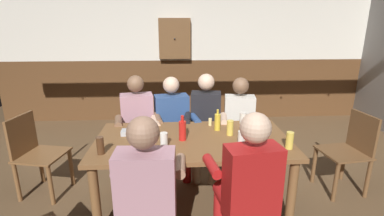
{
  "coord_description": "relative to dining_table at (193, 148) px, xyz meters",
  "views": [
    {
      "loc": [
        -0.15,
        -2.55,
        1.81
      ],
      "look_at": [
        0.0,
        0.08,
        1.02
      ],
      "focal_mm": 26.77,
      "sensor_mm": 36.0,
      "label": 1
    }
  ],
  "objects": [
    {
      "name": "plate_0",
      "position": [
        -0.4,
        -0.3,
        0.1
      ],
      "size": [
        0.28,
        0.28,
        0.01
      ],
      "primitive_type": "cylinder",
      "color": "white",
      "rests_on": "dining_table"
    },
    {
      "name": "pint_glass_0",
      "position": [
        0.57,
        0.4,
        0.16
      ],
      "size": [
        0.07,
        0.07,
        0.12
      ],
      "primitive_type": "cylinder",
      "color": "white",
      "rests_on": "dining_table"
    },
    {
      "name": "person_5",
      "position": [
        0.36,
        -0.7,
        0.03
      ],
      "size": [
        0.56,
        0.57,
        1.24
      ],
      "rotation": [
        0.0,
        0.0,
        0.16
      ],
      "color": "#AD1919",
      "rests_on": "ground_plane"
    },
    {
      "name": "person_2",
      "position": [
        0.2,
        0.71,
        0.02
      ],
      "size": [
        0.52,
        0.56,
        1.23
      ],
      "rotation": [
        0.0,
        0.0,
        3.02
      ],
      "color": "black",
      "rests_on": "ground_plane"
    },
    {
      "name": "table_candle",
      "position": [
        0.21,
        0.36,
        0.13
      ],
      "size": [
        0.04,
        0.04,
        0.08
      ],
      "primitive_type": "cylinder",
      "color": "#F9E08C",
      "rests_on": "dining_table"
    },
    {
      "name": "person_3",
      "position": [
        0.61,
        0.71,
        -0.0
      ],
      "size": [
        0.54,
        0.55,
        1.18
      ],
      "rotation": [
        0.0,
        0.0,
        2.99
      ],
      "color": "silver",
      "rests_on": "ground_plane"
    },
    {
      "name": "pint_glass_1",
      "position": [
        -0.79,
        -0.28,
        0.17
      ],
      "size": [
        0.06,
        0.06,
        0.15
      ],
      "primitive_type": "cylinder",
      "color": "#4C2D19",
      "rests_on": "dining_table"
    },
    {
      "name": "person_1",
      "position": [
        -0.19,
        0.71,
        0.01
      ],
      "size": [
        0.58,
        0.57,
        1.2
      ],
      "rotation": [
        0.0,
        0.0,
        3.32
      ],
      "color": "#2D4C84",
      "rests_on": "ground_plane"
    },
    {
      "name": "pint_glass_5",
      "position": [
        -0.27,
        -0.15,
        0.16
      ],
      "size": [
        0.07,
        0.07,
        0.13
      ],
      "primitive_type": "cylinder",
      "color": "white",
      "rests_on": "dining_table"
    },
    {
      "name": "condiment_caddy",
      "position": [
        -0.62,
        0.14,
        0.12
      ],
      "size": [
        0.14,
        0.1,
        0.05
      ],
      "primitive_type": "cube",
      "color": "#B2B7BC",
      "rests_on": "dining_table"
    },
    {
      "name": "back_wall_upper",
      "position": [
        0.0,
        2.83,
        1.24
      ],
      "size": [
        6.77,
        0.12,
        1.52
      ],
      "primitive_type": "cube",
      "color": "silver"
    },
    {
      "name": "ground_plane",
      "position": [
        0.0,
        0.03,
        -0.65
      ],
      "size": [
        8.13,
        8.13,
        0.0
      ],
      "primitive_type": "plane",
      "color": "brown"
    },
    {
      "name": "person_0",
      "position": [
        -0.61,
        0.71,
        0.02
      ],
      "size": [
        0.56,
        0.57,
        1.22
      ],
      "rotation": [
        0.0,
        0.0,
        3.32
      ],
      "color": "#B78493",
      "rests_on": "ground_plane"
    },
    {
      "name": "pint_glass_2",
      "position": [
        0.37,
        0.08,
        0.17
      ],
      "size": [
        0.07,
        0.07,
        0.15
      ],
      "primitive_type": "cylinder",
      "color": "#E5C64C",
      "rests_on": "dining_table"
    },
    {
      "name": "bottle_0",
      "position": [
        -0.1,
        -0.02,
        0.19
      ],
      "size": [
        0.07,
        0.07,
        0.24
      ],
      "color": "red",
      "rests_on": "dining_table"
    },
    {
      "name": "pint_glass_3",
      "position": [
        0.83,
        -0.27,
        0.17
      ],
      "size": [
        0.06,
        0.06,
        0.15
      ],
      "primitive_type": "cylinder",
      "color": "#E5C64C",
      "rests_on": "dining_table"
    },
    {
      "name": "pint_glass_4",
      "position": [
        0.43,
        -0.16,
        0.16
      ],
      "size": [
        0.07,
        0.07,
        0.13
      ],
      "primitive_type": "cylinder",
      "color": "white",
      "rests_on": "dining_table"
    },
    {
      "name": "dining_table",
      "position": [
        0.0,
        0.0,
        0.0
      ],
      "size": [
        1.84,
        0.97,
        0.74
      ],
      "color": "brown",
      "rests_on": "ground_plane"
    },
    {
      "name": "bottle_1",
      "position": [
        0.27,
        0.21,
        0.18
      ],
      "size": [
        0.06,
        0.06,
        0.22
      ],
      "color": "gold",
      "rests_on": "dining_table"
    },
    {
      "name": "chair_empty_near_right",
      "position": [
        -1.66,
        0.35,
        -0.17
      ],
      "size": [
        0.52,
        0.52,
        0.88
      ],
      "rotation": [
        0.0,
        0.0,
        -1.78
      ],
      "color": "brown",
      "rests_on": "ground_plane"
    },
    {
      "name": "back_wall_wainscot",
      "position": [
        0.0,
        2.83,
        -0.08
      ],
      "size": [
        6.77,
        0.12,
        1.13
      ],
      "primitive_type": "cube",
      "color": "brown",
      "rests_on": "ground_plane"
    },
    {
      "name": "wall_dart_cabinet",
      "position": [
        -0.16,
        2.7,
        0.88
      ],
      "size": [
        0.56,
        0.15,
        0.7
      ],
      "color": "brown"
    },
    {
      "name": "person_4",
      "position": [
        -0.37,
        -0.72,
        0.03
      ],
      "size": [
        0.56,
        0.52,
        1.23
      ],
      "rotation": [
        0.0,
        0.0,
        -0.03
      ],
      "color": "#B78493",
      "rests_on": "ground_plane"
    },
    {
      "name": "chair_empty_far_end",
      "position": [
        1.73,
        0.22,
        -0.17
      ],
      "size": [
        0.49,
        0.49,
        0.88
      ],
      "rotation": [
        0.0,
        0.0,
        -4.59
      ],
      "color": "brown",
      "rests_on": "ground_plane"
    }
  ]
}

